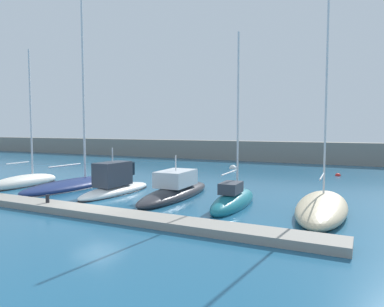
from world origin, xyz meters
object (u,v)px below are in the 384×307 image
mooring_buoy_red (338,176)px  mooring_buoy_white (233,169)px  sailboat_navy_second (74,183)px  sailboat_teal_fifth (233,200)px  dock_bollard (47,199)px  sailboat_sand_sixth (322,206)px  mooring_buoy_orange (105,168)px  motorboat_charcoal_fourth (176,190)px  motorboat_white_third (115,185)px  sailboat_ivory_nearest (24,182)px

mooring_buoy_red → mooring_buoy_white: mooring_buoy_white is taller
sailboat_navy_second → sailboat_teal_fifth: sailboat_navy_second is taller
dock_bollard → sailboat_navy_second: bearing=124.0°
sailboat_sand_sixth → mooring_buoy_orange: (-24.14, 11.63, -0.37)m
motorboat_charcoal_fourth → dock_bollard: size_ratio=19.81×
mooring_buoy_white → dock_bollard: dock_bollard is taller
motorboat_charcoal_fourth → sailboat_teal_fifth: 4.32m
motorboat_white_third → sailboat_sand_sixth: (13.16, 0.25, -0.22)m
mooring_buoy_white → sailboat_ivory_nearest: bearing=-119.8°
mooring_buoy_orange → mooring_buoy_white: bearing=23.2°
sailboat_teal_fifth → mooring_buoy_orange: sailboat_teal_fifth is taller
motorboat_charcoal_fourth → sailboat_teal_fifth: sailboat_teal_fifth is taller
mooring_buoy_orange → sailboat_navy_second: bearing=-59.7°
sailboat_navy_second → mooring_buoy_orange: bearing=31.6°
motorboat_charcoal_fourth → dock_bollard: bearing=141.3°
sailboat_sand_sixth → mooring_buoy_red: 16.09m
motorboat_white_third → sailboat_teal_fifth: bearing=-89.3°
sailboat_ivory_nearest → sailboat_navy_second: (3.85, 1.19, -0.01)m
mooring_buoy_white → dock_bollard: 22.98m
sailboat_sand_sixth → dock_bollard: size_ratio=38.83×
motorboat_white_third → sailboat_teal_fifth: 8.44m
motorboat_charcoal_fourth → dock_bollard: (-4.58, -6.14, 0.14)m
sailboat_navy_second → dock_bollard: (4.01, -5.93, 0.25)m
motorboat_white_third → mooring_buoy_orange: (-10.98, 11.89, -0.59)m
sailboat_navy_second → sailboat_teal_fifth: (12.82, -0.69, -0.01)m
sailboat_sand_sixth → dock_bollard: sailboat_sand_sixth is taller
sailboat_teal_fifth → mooring_buoy_white: 18.69m
motorboat_charcoal_fourth → mooring_buoy_red: 17.79m
sailboat_navy_second → mooring_buoy_red: (17.26, 15.73, -0.33)m
mooring_buoy_red → mooring_buoy_orange: bearing=-169.4°
mooring_buoy_white → sailboat_teal_fifth: bearing=-70.3°
sailboat_navy_second → mooring_buoy_white: sailboat_navy_second is taller
sailboat_navy_second → sailboat_teal_fifth: size_ratio=1.75×
mooring_buoy_white → mooring_buoy_orange: bearing=-156.8°
mooring_buoy_white → dock_bollard: size_ratio=1.89×
mooring_buoy_red → motorboat_white_third: bearing=-128.3°
mooring_buoy_red → mooring_buoy_orange: (-23.86, -4.45, 0.00)m
motorboat_white_third → dock_bollard: size_ratio=15.64×
mooring_buoy_red → dock_bollard: bearing=-121.4°
sailboat_sand_sixth → dock_bollard: (-13.53, -5.58, 0.21)m
sailboat_teal_fifth → mooring_buoy_orange: size_ratio=16.06×
motorboat_charcoal_fourth → dock_bollard: 7.66m
mooring_buoy_red → sailboat_sand_sixth: bearing=-89.0°
motorboat_charcoal_fourth → mooring_buoy_white: 16.83m
motorboat_white_third → sailboat_sand_sixth: size_ratio=0.40×
motorboat_white_third → sailboat_teal_fifth: size_ratio=0.67×
sailboat_navy_second → motorboat_charcoal_fourth: bearing=-87.4°
mooring_buoy_orange → sailboat_teal_fifth: bearing=-31.6°
motorboat_white_third → mooring_buoy_red: motorboat_white_third is taller
sailboat_teal_fifth → mooring_buoy_orange: 22.81m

